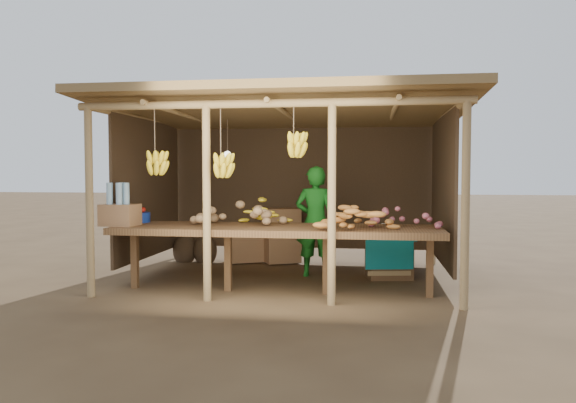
# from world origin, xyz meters

# --- Properties ---
(ground) EXTENTS (60.00, 60.00, 0.00)m
(ground) POSITION_xyz_m (0.00, 0.00, 0.00)
(ground) COLOR brown
(ground) RESTS_ON ground
(stall_structure) EXTENTS (4.70, 3.50, 2.43)m
(stall_structure) POSITION_xyz_m (-0.08, -0.05, 1.91)
(stall_structure) COLOR #A68455
(stall_structure) RESTS_ON ground
(counter) EXTENTS (3.90, 1.05, 0.80)m
(counter) POSITION_xyz_m (0.00, -0.95, 0.74)
(counter) COLOR brown
(counter) RESTS_ON ground
(potato_heap) EXTENTS (1.13, 0.69, 0.37)m
(potato_heap) POSITION_xyz_m (-0.50, -0.91, 0.99)
(potato_heap) COLOR #94714C
(potato_heap) RESTS_ON counter
(sweet_potato_heap) EXTENTS (0.93, 0.63, 0.35)m
(sweet_potato_heap) POSITION_xyz_m (0.96, -1.20, 0.98)
(sweet_potato_heap) COLOR #B9732F
(sweet_potato_heap) RESTS_ON counter
(onion_heap) EXTENTS (0.92, 0.63, 0.36)m
(onion_heap) POSITION_xyz_m (1.51, -0.93, 0.98)
(onion_heap) COLOR #B65865
(onion_heap) RESTS_ON counter
(banana_pile) EXTENTS (0.60, 0.40, 0.35)m
(banana_pile) POSITION_xyz_m (-0.24, -0.51, 0.97)
(banana_pile) COLOR yellow
(banana_pile) RESTS_ON counter
(tomato_basin) EXTENTS (0.37, 0.37, 0.19)m
(tomato_basin) POSITION_xyz_m (-1.90, -0.67, 0.88)
(tomato_basin) COLOR navy
(tomato_basin) RESTS_ON counter
(bottle_box) EXTENTS (0.44, 0.36, 0.52)m
(bottle_box) POSITION_xyz_m (-1.90, -1.13, 1.00)
(bottle_box) COLOR #946742
(bottle_box) RESTS_ON counter
(vendor) EXTENTS (0.56, 0.38, 1.53)m
(vendor) POSITION_xyz_m (0.36, 0.16, 0.77)
(vendor) COLOR #17681A
(vendor) RESTS_ON ground
(tarp_crate) EXTENTS (0.73, 0.66, 0.76)m
(tarp_crate) POSITION_xyz_m (1.37, 0.20, 0.31)
(tarp_crate) COLOR brown
(tarp_crate) RESTS_ON ground
(carton_stack) EXTENTS (1.25, 0.61, 0.85)m
(carton_stack) POSITION_xyz_m (-0.48, 1.20, 0.38)
(carton_stack) COLOR #946742
(carton_stack) RESTS_ON ground
(burlap_sacks) EXTENTS (0.73, 0.38, 0.51)m
(burlap_sacks) POSITION_xyz_m (-1.70, 1.16, 0.22)
(burlap_sacks) COLOR #483421
(burlap_sacks) RESTS_ON ground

